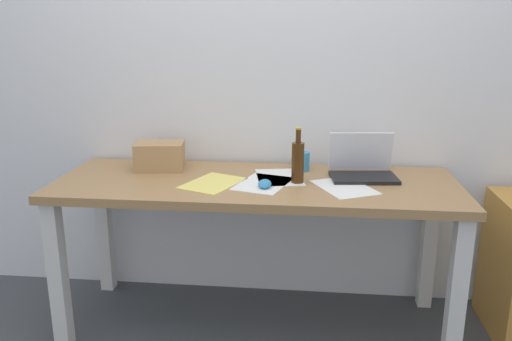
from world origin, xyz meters
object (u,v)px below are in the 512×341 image
(coffee_mug, at_px, (302,161))
(beer_bottle, at_px, (298,161))
(cardboard_box, at_px, (160,156))
(desk, at_px, (256,201))
(laptop_right, at_px, (362,168))
(computer_mouse, at_px, (265,184))

(coffee_mug, bearing_deg, beer_bottle, -93.53)
(cardboard_box, bearing_deg, desk, -16.90)
(laptop_right, height_order, computer_mouse, laptop_right)
(laptop_right, xyz_separation_m, cardboard_box, (-1.01, 0.04, 0.02))
(computer_mouse, xyz_separation_m, coffee_mug, (0.16, 0.31, 0.03))
(laptop_right, relative_size, computer_mouse, 3.29)
(desk, distance_m, computer_mouse, 0.16)
(laptop_right, relative_size, cardboard_box, 1.38)
(laptop_right, bearing_deg, computer_mouse, -154.93)
(cardboard_box, relative_size, coffee_mug, 2.52)
(laptop_right, bearing_deg, beer_bottle, -158.17)
(desk, relative_size, coffee_mug, 19.87)
(computer_mouse, bearing_deg, laptop_right, 22.13)
(computer_mouse, bearing_deg, beer_bottle, 28.47)
(beer_bottle, distance_m, cardboard_box, 0.72)
(beer_bottle, bearing_deg, coffee_mug, 86.47)
(beer_bottle, bearing_deg, computer_mouse, -148.59)
(laptop_right, height_order, beer_bottle, beer_bottle)
(desk, xyz_separation_m, beer_bottle, (0.19, -0.01, 0.21))
(desk, xyz_separation_m, cardboard_box, (-0.51, 0.15, 0.17))
(laptop_right, distance_m, cardboard_box, 1.01)
(cardboard_box, height_order, coffee_mug, cardboard_box)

